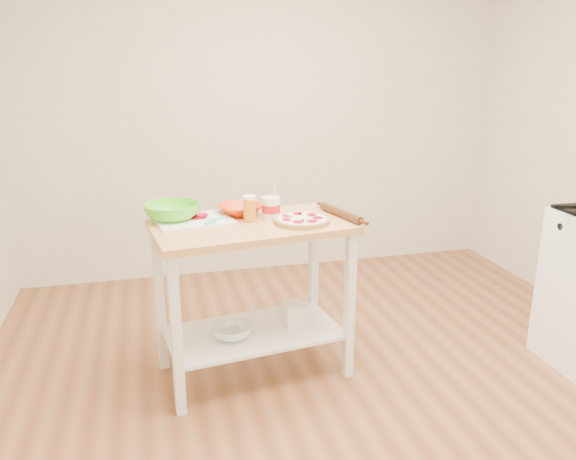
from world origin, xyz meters
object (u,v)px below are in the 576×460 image
(shelf_bin, at_px, (294,313))
(orange_bowl, at_px, (240,209))
(spatula, at_px, (214,221))
(rolling_pin, at_px, (341,213))
(green_bowl, at_px, (172,212))
(yogurt_tub, at_px, (271,208))
(shelf_glass_bowl, at_px, (232,332))
(pizza, at_px, (302,220))
(prep_island, at_px, (253,268))
(knife, at_px, (171,216))
(cutting_board, at_px, (193,220))
(beer_pint, at_px, (250,209))

(shelf_bin, bearing_deg, orange_bowl, 149.42)
(spatula, distance_m, rolling_pin, 0.71)
(green_bowl, bearing_deg, yogurt_tub, -11.38)
(shelf_bin, bearing_deg, yogurt_tub, 167.18)
(green_bowl, xyz_separation_m, shelf_glass_bowl, (0.28, -0.22, -0.65))
(pizza, distance_m, orange_bowl, 0.39)
(prep_island, xyz_separation_m, pizza, (0.26, -0.05, 0.27))
(shelf_bin, bearing_deg, prep_island, -171.38)
(spatula, distance_m, knife, 0.27)
(knife, relative_size, shelf_bin, 2.11)
(cutting_board, bearing_deg, green_bowl, 144.44)
(green_bowl, relative_size, yogurt_tub, 1.37)
(pizza, height_order, shelf_glass_bowl, pizza)
(yogurt_tub, height_order, rolling_pin, yogurt_tub)
(beer_pint, bearing_deg, shelf_bin, -1.27)
(prep_island, xyz_separation_m, beer_pint, (-0.00, 0.04, 0.33))
(green_bowl, xyz_separation_m, beer_pint, (0.41, -0.13, 0.03))
(pizza, relative_size, yogurt_tub, 1.39)
(spatula, xyz_separation_m, beer_pint, (0.19, -0.01, 0.06))
(spatula, height_order, beer_pint, beer_pint)
(green_bowl, distance_m, shelf_bin, 0.92)
(cutting_board, relative_size, beer_pint, 3.11)
(pizza, bearing_deg, orange_bowl, 139.62)
(rolling_pin, bearing_deg, orange_bowl, 160.06)
(spatula, distance_m, orange_bowl, 0.22)
(knife, height_order, yogurt_tub, yogurt_tub)
(spatula, xyz_separation_m, rolling_pin, (0.71, -0.05, 0.01))
(spatula, distance_m, shelf_glass_bowl, 0.63)
(pizza, relative_size, knife, 1.13)
(cutting_board, height_order, knife, cutting_board)
(cutting_board, relative_size, knife, 1.66)
(spatula, distance_m, beer_pint, 0.20)
(orange_bowl, height_order, beer_pint, beer_pint)
(rolling_pin, bearing_deg, cutting_board, 171.94)
(prep_island, relative_size, orange_bowl, 4.68)
(orange_bowl, relative_size, green_bowl, 0.80)
(spatula, bearing_deg, orange_bowl, 9.47)
(pizza, xyz_separation_m, spatula, (-0.46, 0.10, 0.00))
(prep_island, height_order, green_bowl, green_bowl)
(shelf_glass_bowl, bearing_deg, green_bowl, 141.67)
(yogurt_tub, bearing_deg, green_bowl, 168.62)
(spatula, bearing_deg, prep_island, -47.47)
(beer_pint, bearing_deg, yogurt_tub, 10.44)
(prep_island, distance_m, green_bowl, 0.54)
(cutting_board, distance_m, orange_bowl, 0.28)
(cutting_board, distance_m, green_bowl, 0.13)
(spatula, relative_size, shelf_glass_bowl, 0.56)
(pizza, bearing_deg, spatula, 167.29)
(pizza, xyz_separation_m, cutting_board, (-0.57, 0.17, -0.01))
(orange_bowl, relative_size, beer_pint, 1.67)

